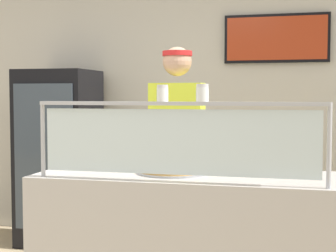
% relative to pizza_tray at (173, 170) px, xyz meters
% --- Properties ---
extents(shop_rear_unit, '(6.16, 0.13, 2.70)m').
position_rel_pizza_tray_xyz_m(shop_rear_unit, '(0.10, 1.95, 0.39)').
color(shop_rear_unit, beige).
rests_on(shop_rear_unit, ground).
extents(sneeze_guard, '(1.58, 0.06, 0.43)m').
position_rel_pizza_tray_xyz_m(sneeze_guard, '(0.09, -0.30, 0.26)').
color(sneeze_guard, '#B2B5BC').
rests_on(sneeze_guard, serving_counter).
extents(pizza_tray, '(0.43, 0.43, 0.04)m').
position_rel_pizza_tray_xyz_m(pizza_tray, '(0.00, 0.00, 0.00)').
color(pizza_tray, '#9EA0A8').
rests_on(pizza_tray, serving_counter).
extents(pizza_server, '(0.14, 0.29, 0.01)m').
position_rel_pizza_tray_xyz_m(pizza_server, '(-0.02, -0.02, 0.02)').
color(pizza_server, '#ADAFB7').
rests_on(pizza_server, pizza_tray).
extents(parmesan_shaker, '(0.06, 0.06, 0.09)m').
position_rel_pizza_tray_xyz_m(parmesan_shaker, '(0.02, -0.30, 0.45)').
color(parmesan_shaker, white).
rests_on(parmesan_shaker, sneeze_guard).
extents(pepper_flake_shaker, '(0.07, 0.07, 0.09)m').
position_rel_pizza_tray_xyz_m(pepper_flake_shaker, '(0.23, -0.30, 0.45)').
color(pepper_flake_shaker, white).
rests_on(pepper_flake_shaker, sneeze_guard).
extents(worker_figure, '(0.41, 0.50, 1.76)m').
position_rel_pizza_tray_xyz_m(worker_figure, '(-0.12, 0.66, 0.04)').
color(worker_figure, '#23232D').
rests_on(worker_figure, ground).
extents(drink_fridge, '(0.67, 0.63, 1.65)m').
position_rel_pizza_tray_xyz_m(drink_fridge, '(-1.47, 1.51, -0.14)').
color(drink_fridge, black).
rests_on(drink_fridge, ground).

